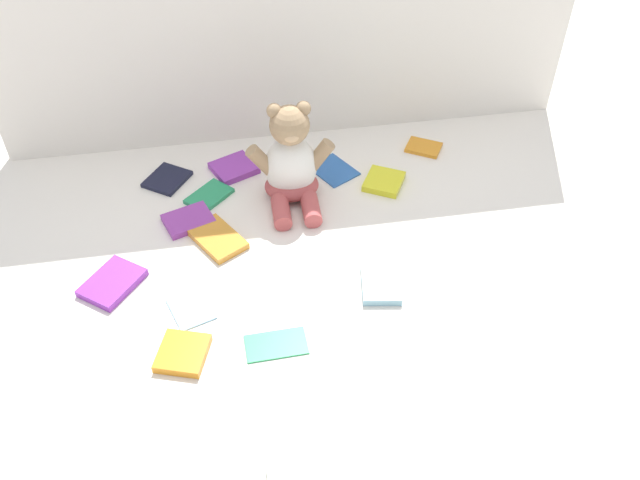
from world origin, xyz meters
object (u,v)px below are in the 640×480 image
(teddy_bear, at_px, (291,165))
(book_case_1, at_px, (217,238))
(book_case_9, at_px, (234,168))
(book_case_13, at_px, (424,147))
(book_case_2, at_px, (333,170))
(book_case_10, at_px, (191,309))
(book_case_7, at_px, (112,283))
(book_case_11, at_px, (188,220))
(book_case_3, at_px, (384,181))
(book_case_5, at_px, (276,344))
(book_case_0, at_px, (381,284))
(book_case_4, at_px, (209,196))
(book_case_6, at_px, (183,353))
(book_case_8, at_px, (167,179))

(teddy_bear, bearing_deg, book_case_1, -144.19)
(book_case_9, xyz_separation_m, book_case_13, (0.52, 0.01, -0.00))
(book_case_2, height_order, book_case_10, same)
(book_case_10, bearing_deg, book_case_7, 130.47)
(book_case_7, height_order, book_case_11, book_case_7)
(book_case_1, height_order, book_case_3, book_case_3)
(book_case_7, relative_size, book_case_13, 1.43)
(book_case_9, bearing_deg, teddy_bear, 22.90)
(book_case_2, xyz_separation_m, book_case_7, (-0.55, -0.32, 0.00))
(book_case_10, bearing_deg, book_case_5, -55.39)
(teddy_bear, relative_size, book_case_11, 2.35)
(book_case_0, relative_size, book_case_3, 1.18)
(book_case_3, relative_size, book_case_7, 0.75)
(teddy_bear, relative_size, book_case_5, 2.10)
(book_case_3, xyz_separation_m, book_case_5, (-0.34, -0.47, -0.01))
(book_case_4, bearing_deg, book_case_0, 0.28)
(book_case_6, bearing_deg, book_case_13, 60.37)
(book_case_1, xyz_separation_m, book_case_11, (-0.06, 0.08, 0.00))
(book_case_8, xyz_separation_m, book_case_13, (0.69, 0.02, -0.00))
(book_case_3, bearing_deg, book_case_11, -143.19)
(book_case_5, relative_size, book_case_11, 1.12)
(teddy_bear, distance_m, book_case_9, 0.21)
(book_case_8, xyz_separation_m, book_case_9, (0.17, 0.01, 0.00))
(teddy_bear, height_order, book_case_10, teddy_bear)
(book_case_2, bearing_deg, teddy_bear, 5.35)
(book_case_1, bearing_deg, book_case_8, 83.99)
(book_case_2, xyz_separation_m, book_case_11, (-0.38, -0.14, 0.00))
(book_case_6, xyz_separation_m, book_case_13, (0.66, 0.60, -0.00))
(book_case_4, relative_size, book_case_10, 1.14)
(book_case_6, bearing_deg, book_case_4, 99.51)
(book_case_4, bearing_deg, teddy_bear, 38.73)
(book_case_10, bearing_deg, book_case_6, -118.20)
(book_case_3, relative_size, book_case_10, 1.00)
(book_case_4, height_order, book_case_13, same)
(book_case_7, bearing_deg, book_case_0, -151.67)
(book_case_1, height_order, book_case_4, book_case_1)
(book_case_4, relative_size, book_case_8, 1.07)
(book_case_0, xyz_separation_m, book_case_6, (-0.43, -0.12, 0.00))
(book_case_8, bearing_deg, book_case_2, -149.05)
(teddy_bear, distance_m, book_case_6, 0.55)
(book_case_2, relative_size, book_case_13, 1.28)
(book_case_4, relative_size, book_case_5, 0.89)
(book_case_0, xyz_separation_m, book_case_11, (-0.41, 0.28, -0.00))
(book_case_3, relative_size, book_case_11, 0.87)
(book_case_5, height_order, book_case_8, book_case_8)
(book_case_8, height_order, book_case_9, book_case_9)
(book_case_2, xyz_separation_m, book_case_4, (-0.33, -0.06, 0.00))
(book_case_4, xyz_separation_m, book_case_7, (-0.22, -0.27, 0.00))
(book_case_3, distance_m, book_case_4, 0.45)
(book_case_1, xyz_separation_m, book_case_2, (0.32, 0.22, -0.00))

